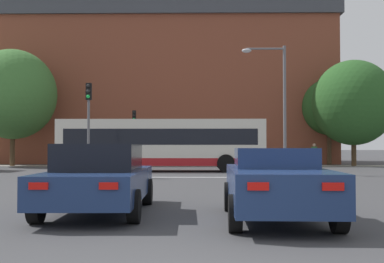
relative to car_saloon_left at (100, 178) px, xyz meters
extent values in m
cube|color=silver|center=(2.00, 12.08, -0.75)|extent=(7.23, 0.30, 0.01)
cube|color=#A09B91|center=(2.00, 25.70, -0.75)|extent=(68.04, 2.50, 0.01)
cube|color=brown|center=(-1.94, 34.21, 5.36)|extent=(30.92, 12.00, 12.23)
cube|color=#42444C|center=(-1.94, 34.21, 12.53)|extent=(31.54, 12.48, 2.12)
cube|color=brown|center=(8.52, 37.00, 14.94)|extent=(0.90, 0.90, 2.69)
cube|color=navy|center=(0.00, 0.01, -0.13)|extent=(1.99, 4.75, 0.60)
cube|color=black|center=(0.00, -0.03, 0.45)|extent=(1.67, 2.15, 0.56)
cylinder|color=black|center=(-0.94, 1.45, -0.44)|extent=(0.23, 0.64, 0.64)
cylinder|color=black|center=(0.87, 1.49, -0.44)|extent=(0.23, 0.64, 0.64)
cylinder|color=black|center=(-0.87, -1.47, -0.44)|extent=(0.23, 0.64, 0.64)
cylinder|color=black|center=(0.94, -1.43, -0.44)|extent=(0.23, 0.64, 0.64)
cube|color=red|center=(-0.53, -2.37, 0.02)|extent=(0.32, 0.06, 0.12)
cube|color=red|center=(0.64, -2.35, 0.02)|extent=(0.32, 0.06, 0.12)
cube|color=navy|center=(3.64, -1.01, -0.09)|extent=(1.90, 4.39, 0.69)
cube|color=navy|center=(3.64, -0.91, 0.45)|extent=(1.57, 1.34, 0.39)
cylinder|color=black|center=(2.82, 0.35, -0.44)|extent=(0.24, 0.65, 0.64)
cylinder|color=black|center=(4.53, 0.31, -0.44)|extent=(0.24, 0.65, 0.64)
cylinder|color=black|center=(2.75, -2.34, -0.44)|extent=(0.24, 0.65, 0.64)
cylinder|color=black|center=(4.46, -2.38, -0.44)|extent=(0.24, 0.65, 0.64)
cube|color=red|center=(3.03, -3.19, 0.08)|extent=(0.32, 0.06, 0.12)
cube|color=red|center=(4.13, -3.22, 0.08)|extent=(0.32, 0.06, 0.12)
cube|color=silver|center=(-0.02, 17.66, 0.91)|extent=(11.83, 2.56, 2.63)
cube|color=#AD191E|center=(-0.02, 17.66, -0.19)|extent=(11.85, 2.58, 0.44)
cube|color=black|center=(-0.02, 17.66, 1.23)|extent=(10.88, 2.59, 0.90)
cylinder|color=black|center=(-3.69, 16.43, -0.26)|extent=(1.00, 0.28, 1.00)
cylinder|color=black|center=(-3.69, 18.89, -0.26)|extent=(1.00, 0.28, 1.00)
cylinder|color=black|center=(3.65, 16.43, -0.26)|extent=(1.00, 0.28, 1.00)
cylinder|color=black|center=(3.65, 18.89, -0.26)|extent=(1.00, 0.28, 1.00)
cylinder|color=slate|center=(-2.69, 25.33, 0.91)|extent=(0.12, 0.12, 3.33)
cube|color=black|center=(-2.69, 25.33, 2.98)|extent=(0.26, 0.20, 0.80)
sphere|color=black|center=(-2.69, 25.20, 3.23)|extent=(0.17, 0.17, 0.17)
sphere|color=black|center=(-2.69, 25.20, 2.98)|extent=(0.17, 0.17, 0.17)
sphere|color=#1ED14C|center=(-2.69, 25.20, 2.72)|extent=(0.17, 0.17, 0.17)
cylinder|color=slate|center=(-3.09, 12.29, 1.07)|extent=(0.12, 0.12, 3.65)
cube|color=black|center=(-3.09, 12.29, 3.29)|extent=(0.26, 0.20, 0.80)
sphere|color=black|center=(-3.09, 12.16, 3.55)|extent=(0.17, 0.17, 0.17)
sphere|color=black|center=(-3.09, 12.16, 3.29)|extent=(0.17, 0.17, 0.17)
sphere|color=#1ED14C|center=(-3.09, 12.16, 3.04)|extent=(0.17, 0.17, 0.17)
cylinder|color=slate|center=(6.64, 14.79, 2.61)|extent=(0.16, 0.16, 6.73)
cylinder|color=slate|center=(5.65, 14.79, 5.83)|extent=(1.99, 0.10, 0.10)
ellipsoid|color=#B2B2B7|center=(4.65, 14.79, 5.73)|extent=(0.50, 0.36, 0.22)
cylinder|color=black|center=(-2.27, 25.79, -0.32)|extent=(0.13, 0.13, 0.87)
cylinder|color=black|center=(-2.36, 25.93, -0.32)|extent=(0.13, 0.13, 0.87)
cube|color=#B21E23|center=(-2.32, 25.86, 0.47)|extent=(0.40, 0.46, 0.69)
sphere|color=tan|center=(-2.32, 25.86, 0.94)|extent=(0.26, 0.26, 0.26)
cylinder|color=black|center=(10.67, 25.63, -0.36)|extent=(0.13, 0.13, 0.80)
cylinder|color=black|center=(10.84, 25.62, -0.36)|extent=(0.13, 0.13, 0.80)
cube|color=#336B38|center=(10.76, 25.63, 0.36)|extent=(0.42, 0.25, 0.63)
sphere|color=tan|center=(10.76, 25.63, 0.80)|extent=(0.24, 0.24, 0.24)
cylinder|color=#4C3823|center=(-11.67, 25.02, 0.55)|extent=(0.36, 0.36, 2.62)
ellipsoid|color=#3D7033|center=(-11.67, 25.02, 4.57)|extent=(6.36, 6.36, 6.68)
cylinder|color=#4C3823|center=(12.55, 28.16, 0.64)|extent=(0.36, 0.36, 2.79)
ellipsoid|color=#285623|center=(12.55, 28.16, 3.85)|extent=(4.28, 4.28, 4.50)
cylinder|color=#4C3823|center=(13.64, 25.45, 0.31)|extent=(0.36, 0.36, 2.14)
ellipsoid|color=#285623|center=(13.64, 25.45, 3.95)|extent=(6.04, 6.04, 6.34)
camera|label=1|loc=(2.15, -10.38, 0.68)|focal=45.00mm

